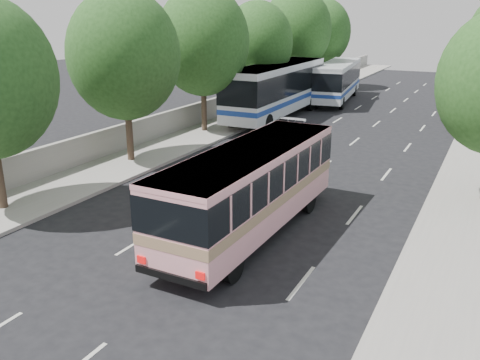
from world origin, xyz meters
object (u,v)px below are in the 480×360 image
Objects in this scene: white_pickup at (276,137)px; tour_coach_front at (277,86)px; tour_coach_rear at (338,78)px; pink_bus at (251,182)px; pink_taxi at (246,160)px.

white_pickup is 9.41m from tour_coach_front.
tour_coach_front reaches higher than tour_coach_rear.
white_pickup is at bearing 109.82° from pink_bus.
tour_coach_front reaches higher than white_pickup.
pink_taxi reaches higher than white_pickup.
pink_taxi is 0.90× the size of white_pickup.
pink_bus is 2.18× the size of pink_taxi.
pink_bus is 1.95× the size of white_pickup.
pink_taxi is at bearing -82.18° from white_pickup.
pink_taxi is 0.39× the size of tour_coach_rear.
white_pickup is 18.38m from tour_coach_rear.
pink_bus reaches higher than white_pickup.
pink_bus is at bearing -70.36° from white_pickup.
pink_bus is at bearing -64.55° from pink_taxi.
tour_coach_front reaches higher than pink_bus.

